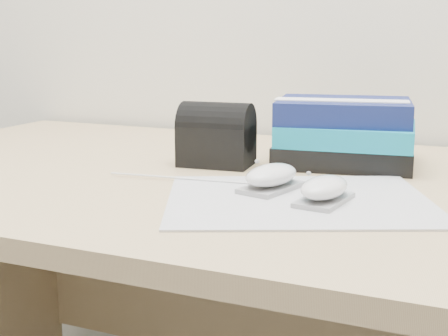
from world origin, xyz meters
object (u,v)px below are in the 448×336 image
at_px(desk, 296,303).
at_px(mouse_rear, 271,177).
at_px(book_stack, 344,133).
at_px(mouse_front, 324,190).
at_px(pouch, 217,135).

xyz_separation_m(desk, mouse_rear, (0.00, -0.15, 0.26)).
relative_size(desk, book_stack, 6.26).
relative_size(mouse_front, book_stack, 0.40).
bearing_deg(desk, book_stack, 58.91).
bearing_deg(book_stack, mouse_front, -82.61).
bearing_deg(mouse_front, pouch, 142.91).
xyz_separation_m(desk, pouch, (-0.15, -0.01, 0.29)).
bearing_deg(desk, mouse_rear, -89.45).
relative_size(mouse_rear, book_stack, 0.44).
bearing_deg(desk, pouch, -176.82).
relative_size(desk, pouch, 12.46).
height_order(desk, book_stack, book_stack).
xyz_separation_m(mouse_rear, pouch, (-0.15, 0.14, 0.03)).
relative_size(book_stack, pouch, 1.99).
xyz_separation_m(mouse_rear, mouse_front, (0.09, -0.04, -0.00)).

